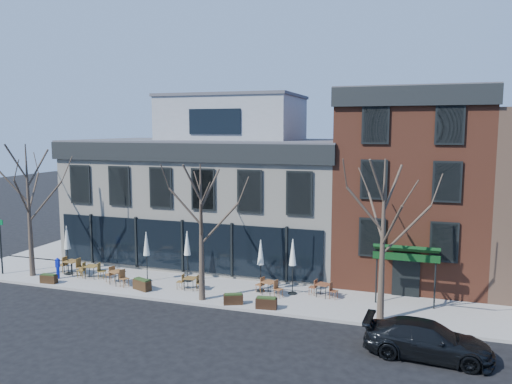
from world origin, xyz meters
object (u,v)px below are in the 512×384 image
(parked_sedan, at_px, (427,340))
(call_box, at_px, (58,267))
(cafe_set_0, at_px, (72,266))
(umbrella_0, at_px, (67,240))

(parked_sedan, distance_m, call_box, 20.95)
(parked_sedan, xyz_separation_m, call_box, (-20.63, 3.63, 0.11))
(cafe_set_0, xyz_separation_m, umbrella_0, (-0.16, -0.11, 1.60))
(call_box, distance_m, umbrella_0, 1.71)
(cafe_set_0, relative_size, umbrella_0, 0.64)
(call_box, bearing_deg, umbrella_0, 90.07)
(call_box, xyz_separation_m, cafe_set_0, (0.16, 1.03, -0.16))
(parked_sedan, bearing_deg, call_box, 83.27)
(parked_sedan, bearing_deg, umbrella_0, 80.81)
(umbrella_0, bearing_deg, call_box, -89.93)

